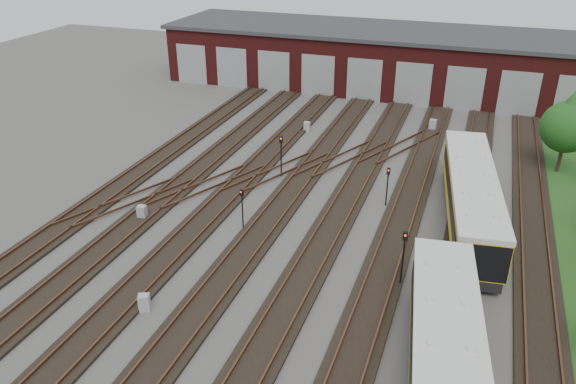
% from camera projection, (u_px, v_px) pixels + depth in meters
% --- Properties ---
extents(ground, '(120.00, 120.00, 0.00)m').
position_uv_depth(ground, '(258.00, 289.00, 29.78)').
color(ground, '#413F3D').
rests_on(ground, ground).
extents(track_network, '(30.40, 70.00, 0.33)m').
position_uv_depth(track_network, '(259.00, 280.00, 30.28)').
color(track_network, black).
rests_on(track_network, ground).
extents(maintenance_shed, '(51.00, 12.50, 6.35)m').
position_uv_depth(maintenance_shed, '(394.00, 59.00, 61.95)').
color(maintenance_shed, '#4C1313').
rests_on(maintenance_shed, ground).
extents(metro_train, '(4.74, 47.51, 3.16)m').
position_uv_depth(metro_train, '(446.00, 378.00, 21.51)').
color(metro_train, black).
rests_on(metro_train, ground).
extents(signal_mast_0, '(0.29, 0.28, 3.21)m').
position_uv_depth(signal_mast_0, '(281.00, 151.00, 41.42)').
color(signal_mast_0, black).
rests_on(signal_mast_0, ground).
extents(signal_mast_1, '(0.24, 0.23, 2.80)m').
position_uv_depth(signal_mast_1, '(242.00, 205.00, 34.47)').
color(signal_mast_1, black).
rests_on(signal_mast_1, ground).
extents(signal_mast_2, '(0.24, 0.23, 2.78)m').
position_uv_depth(signal_mast_2, '(388.00, 182.00, 37.36)').
color(signal_mast_2, black).
rests_on(signal_mast_2, ground).
extents(signal_mast_3, '(0.25, 0.24, 3.32)m').
position_uv_depth(signal_mast_3, '(404.00, 252.00, 29.09)').
color(signal_mast_3, black).
rests_on(signal_mast_3, ground).
extents(relay_cabinet_0, '(0.60, 0.52, 0.93)m').
position_uv_depth(relay_cabinet_0, '(142.00, 212.00, 36.29)').
color(relay_cabinet_0, '#9EA1A3').
rests_on(relay_cabinet_0, ground).
extents(relay_cabinet_1, '(0.54, 0.46, 0.87)m').
position_uv_depth(relay_cabinet_1, '(307.00, 127.00, 50.65)').
color(relay_cabinet_1, '#9EA1A3').
rests_on(relay_cabinet_1, ground).
extents(relay_cabinet_2, '(0.68, 0.63, 0.91)m').
position_uv_depth(relay_cabinet_2, '(144.00, 303.00, 27.99)').
color(relay_cabinet_2, '#9EA1A3').
rests_on(relay_cabinet_2, ground).
extents(relay_cabinet_3, '(0.65, 0.56, 1.02)m').
position_uv_depth(relay_cabinet_3, '(433.00, 125.00, 50.82)').
color(relay_cabinet_3, '#9EA1A3').
rests_on(relay_cabinet_3, ground).
extents(relay_cabinet_4, '(0.75, 0.69, 1.02)m').
position_uv_depth(relay_cabinet_4, '(478.00, 183.00, 40.07)').
color(relay_cabinet_4, '#9EA1A3').
rests_on(relay_cabinet_4, ground).
extents(tree_0, '(3.85, 3.85, 6.37)m').
position_uv_depth(tree_0, '(569.00, 121.00, 41.19)').
color(tree_0, '#372518').
rests_on(tree_0, ground).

